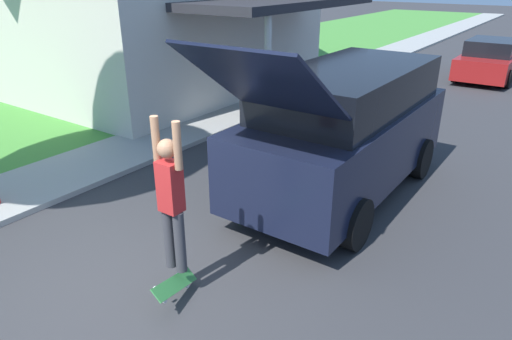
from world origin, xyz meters
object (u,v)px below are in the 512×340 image
object	(u,v)px
car_down_street	(490,60)
skateboarder	(171,196)
skateboard	(174,285)
suv_parked	(346,128)

from	to	relation	value
car_down_street	skateboarder	distance (m)	15.45
car_down_street	skateboard	distance (m)	15.58
suv_parked	skateboarder	distance (m)	3.73
car_down_street	skateboard	bearing A→B (deg)	-92.11
suv_parked	skateboard	distance (m)	3.97
suv_parked	skateboarder	size ratio (longest dim) A/B	3.00
skateboarder	skateboard	xyz separation A→B (m)	(0.09, -0.14, -1.08)
car_down_street	skateboard	world-z (taller)	car_down_street
skateboarder	suv_parked	bearing A→B (deg)	83.88
skateboarder	skateboard	world-z (taller)	skateboarder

